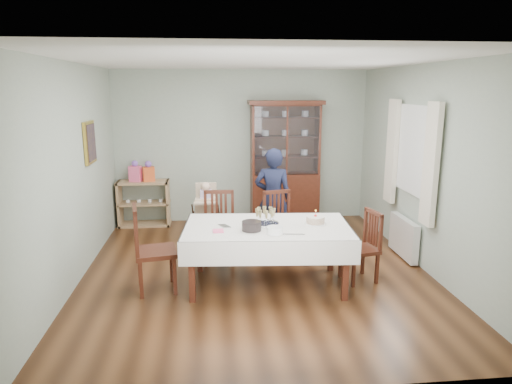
{
  "coord_description": "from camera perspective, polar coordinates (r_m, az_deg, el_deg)",
  "views": [
    {
      "loc": [
        -0.58,
        -5.67,
        2.38
      ],
      "look_at": [
        0.02,
        0.2,
        1.03
      ],
      "focal_mm": 32.0,
      "sensor_mm": 36.0,
      "label": 1
    }
  ],
  "objects": [
    {
      "name": "sideboard",
      "position": [
        8.28,
        -13.81,
        -1.37
      ],
      "size": [
        0.9,
        0.38,
        0.8
      ],
      "color": "tan",
      "rests_on": "floor"
    },
    {
      "name": "plate_stack_dark",
      "position": [
        5.32,
        -0.56,
        -4.27
      ],
      "size": [
        0.23,
        0.23,
        0.11
      ],
      "primitive_type": "cylinder",
      "rotation": [
        0.0,
        0.0,
        -0.02
      ],
      "color": "black",
      "rests_on": "dining_table"
    },
    {
      "name": "birthday_cake",
      "position": [
        5.62,
        7.43,
        -3.52
      ],
      "size": [
        0.26,
        0.26,
        0.18
      ],
      "color": "white",
      "rests_on": "dining_table"
    },
    {
      "name": "window",
      "position": [
        6.64,
        19.19,
        4.96
      ],
      "size": [
        0.04,
        1.02,
        1.22
      ],
      "primitive_type": "cube",
      "color": "white",
      "rests_on": "room_shell"
    },
    {
      "name": "curtain_right",
      "position": [
        7.2,
        16.64,
        4.89
      ],
      "size": [
        0.07,
        0.3,
        1.55
      ],
      "primitive_type": "cube",
      "color": "silver",
      "rests_on": "room_shell"
    },
    {
      "name": "chair_far_right",
      "position": [
        6.51,
        3.09,
        -5.93
      ],
      "size": [
        0.51,
        0.51,
        0.96
      ],
      "rotation": [
        0.0,
        0.0,
        0.21
      ],
      "color": "#491D12",
      "rests_on": "floor"
    },
    {
      "name": "cake_knife",
      "position": [
        5.2,
        4.7,
        -5.29
      ],
      "size": [
        0.26,
        0.06,
        0.01
      ],
      "primitive_type": "cube",
      "rotation": [
        0.0,
        0.0,
        -0.14
      ],
      "color": "silver",
      "rests_on": "dining_table"
    },
    {
      "name": "floor",
      "position": [
        6.18,
        -0.02,
        -9.82
      ],
      "size": [
        5.0,
        5.0,
        0.0
      ],
      "primitive_type": "plane",
      "color": "#593319",
      "rests_on": "ground"
    },
    {
      "name": "chair_end_right",
      "position": [
        5.95,
        12.85,
        -8.3
      ],
      "size": [
        0.48,
        0.48,
        0.89
      ],
      "rotation": [
        0.0,
        0.0,
        -1.35
      ],
      "color": "#491D12",
      "rests_on": "floor"
    },
    {
      "name": "picture_frame",
      "position": [
        6.71,
        -20.07,
        5.83
      ],
      "size": [
        0.04,
        0.48,
        0.58
      ],
      "primitive_type": "cube",
      "color": "gold",
      "rests_on": "room_shell"
    },
    {
      "name": "woman",
      "position": [
        6.86,
        2.13,
        -0.78
      ],
      "size": [
        0.62,
        0.47,
        1.53
      ],
      "primitive_type": "imported",
      "rotation": [
        0.0,
        0.0,
        2.94
      ],
      "color": "black",
      "rests_on": "floor"
    },
    {
      "name": "high_chair",
      "position": [
        7.14,
        -6.21,
        -3.48
      ],
      "size": [
        0.45,
        0.45,
        0.98
      ],
      "rotation": [
        0.0,
        0.0,
        -0.04
      ],
      "color": "black",
      "rests_on": "floor"
    },
    {
      "name": "chair_end_left",
      "position": [
        5.65,
        -12.55,
        -8.96
      ],
      "size": [
        0.55,
        0.55,
        1.05
      ],
      "rotation": [
        0.0,
        0.0,
        1.75
      ],
      "color": "#491D12",
      "rests_on": "floor"
    },
    {
      "name": "radiator",
      "position": [
        6.89,
        17.97,
        -5.38
      ],
      "size": [
        0.1,
        0.8,
        0.55
      ],
      "primitive_type": "cube",
      "color": "white",
      "rests_on": "floor"
    },
    {
      "name": "gift_bag_orange",
      "position": [
        8.13,
        -13.27,
        2.43
      ],
      "size": [
        0.22,
        0.18,
        0.36
      ],
      "color": "#E75824",
      "rests_on": "sideboard"
    },
    {
      "name": "curtain_left",
      "position": [
        6.08,
        21.03,
        3.19
      ],
      "size": [
        0.07,
        0.3,
        1.55
      ],
      "primitive_type": "cube",
      "color": "silver",
      "rests_on": "room_shell"
    },
    {
      "name": "plate_stack_white",
      "position": [
        5.21,
        2.36,
        -4.81
      ],
      "size": [
        0.22,
        0.22,
        0.08
      ],
      "primitive_type": "cylinder",
      "rotation": [
        0.0,
        0.0,
        0.22
      ],
      "color": "white",
      "rests_on": "dining_table"
    },
    {
      "name": "chair_far_left",
      "position": [
        6.42,
        -4.6,
        -6.19
      ],
      "size": [
        0.46,
        0.46,
        0.98
      ],
      "rotation": [
        0.0,
        0.0,
        -0.04
      ],
      "color": "#491D12",
      "rests_on": "floor"
    },
    {
      "name": "china_cabinet",
      "position": [
        8.14,
        3.63,
        3.94
      ],
      "size": [
        1.3,
        0.48,
        2.18
      ],
      "color": "#491D12",
      "rests_on": "floor"
    },
    {
      "name": "dining_table",
      "position": [
        5.63,
        1.4,
        -7.9
      ],
      "size": [
        2.08,
        1.3,
        0.76
      ],
      "rotation": [
        0.0,
        0.0,
        -0.08
      ],
      "color": "#491D12",
      "rests_on": "floor"
    },
    {
      "name": "room_shell",
      "position": [
        6.26,
        -0.52,
        6.65
      ],
      "size": [
        5.0,
        5.0,
        5.0
      ],
      "color": "#9EAA99",
      "rests_on": "floor"
    },
    {
      "name": "champagne_tray",
      "position": [
        5.55,
        1.18,
        -3.44
      ],
      "size": [
        0.33,
        0.33,
        0.2
      ],
      "color": "silver",
      "rests_on": "dining_table"
    },
    {
      "name": "napkin_stack",
      "position": [
        5.31,
        -4.75,
        -4.87
      ],
      "size": [
        0.13,
        0.13,
        0.02
      ],
      "primitive_type": "cube",
      "rotation": [
        0.0,
        0.0,
        0.03
      ],
      "color": "#FF5D8E",
      "rests_on": "dining_table"
    },
    {
      "name": "cutlery",
      "position": [
        5.5,
        -4.35,
        -4.25
      ],
      "size": [
        0.18,
        0.2,
        0.01
      ],
      "primitive_type": null,
      "rotation": [
        0.0,
        0.0,
        0.5
      ],
      "color": "silver",
      "rests_on": "dining_table"
    },
    {
      "name": "gift_bag_pink",
      "position": [
        8.16,
        -14.86,
        2.42
      ],
      "size": [
        0.22,
        0.17,
        0.37
      ],
      "color": "#FF5D8E",
      "rests_on": "sideboard"
    }
  ]
}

